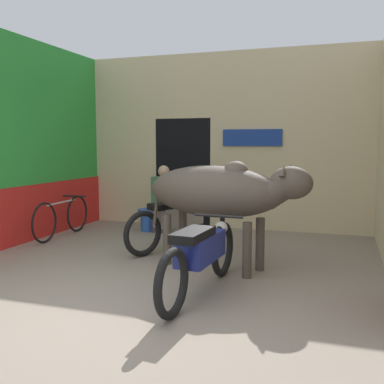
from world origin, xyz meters
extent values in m
plane|color=gray|center=(0.00, 0.00, 0.00)|extent=(30.00, 30.00, 0.00)
cube|color=green|center=(-2.75, 2.26, 1.62)|extent=(0.18, 4.52, 3.24)
cube|color=red|center=(-2.65, 2.26, 0.45)|extent=(0.03, 4.52, 0.91)
cube|color=beige|center=(0.00, 4.61, 2.64)|extent=(5.31, 0.18, 1.19)
cube|color=beige|center=(-2.00, 4.61, 1.02)|extent=(1.31, 0.18, 2.05)
cube|color=beige|center=(1.21, 4.61, 1.02)|extent=(2.90, 0.18, 2.05)
cube|color=black|center=(-0.80, 4.97, 1.02)|extent=(1.10, 0.90, 2.05)
cube|color=navy|center=(0.54, 4.50, 1.68)|extent=(1.08, 0.03, 0.30)
ellipsoid|color=#4C4238|center=(0.57, 1.83, 0.97)|extent=(1.96, 1.10, 0.65)
ellipsoid|color=#4C4238|center=(0.88, 1.76, 1.24)|extent=(0.36, 0.34, 0.24)
cylinder|color=#4C4238|center=(1.39, 1.63, 1.03)|extent=(0.49, 0.40, 0.43)
ellipsoid|color=#4C4238|center=(1.56, 1.59, 1.13)|extent=(0.57, 0.43, 0.38)
cylinder|color=#4C4238|center=(-0.29, 2.04, 0.77)|extent=(0.13, 0.07, 0.60)
cylinder|color=#4C4238|center=(1.17, 1.88, 0.33)|extent=(0.11, 0.11, 0.66)
cylinder|color=#4C4238|center=(1.08, 1.52, 0.33)|extent=(0.11, 0.11, 0.66)
cylinder|color=#4C4238|center=(0.06, 2.15, 0.33)|extent=(0.11, 0.11, 0.66)
cylinder|color=#4C4238|center=(-0.03, 1.79, 0.33)|extent=(0.11, 0.11, 0.66)
cone|color=#473D33|center=(1.54, 1.73, 1.27)|extent=(0.10, 0.14, 0.16)
cone|color=#473D33|center=(1.48, 1.48, 1.27)|extent=(0.10, 0.14, 0.16)
torus|color=black|center=(0.69, 0.09, 0.32)|extent=(0.12, 0.65, 0.65)
torus|color=black|center=(0.79, 1.51, 0.32)|extent=(0.12, 0.65, 0.65)
cube|color=navy|center=(0.74, 0.80, 0.49)|extent=(0.33, 0.80, 0.28)
cube|color=black|center=(0.72, 0.59, 0.67)|extent=(0.30, 0.64, 0.09)
cylinder|color=black|center=(0.78, 1.35, 0.75)|extent=(0.58, 0.07, 0.03)
sphere|color=silver|center=(0.78, 1.45, 0.59)|extent=(0.15, 0.15, 0.15)
torus|color=black|center=(-0.51, 2.05, 0.32)|extent=(0.37, 0.61, 0.65)
torus|color=black|center=(0.13, 3.27, 0.32)|extent=(0.37, 0.61, 0.65)
cube|color=#9E9993|center=(-0.19, 2.66, 0.49)|extent=(0.60, 0.80, 0.28)
cube|color=black|center=(-0.28, 2.48, 0.67)|extent=(0.51, 0.66, 0.09)
cylinder|color=black|center=(0.06, 3.14, 0.75)|extent=(0.53, 0.30, 0.03)
sphere|color=silver|center=(0.10, 3.23, 0.59)|extent=(0.15, 0.15, 0.15)
torus|color=black|center=(-2.34, 2.33, 0.33)|extent=(0.06, 0.65, 0.65)
torus|color=black|center=(-2.37, 3.32, 0.33)|extent=(0.06, 0.65, 0.65)
cylinder|color=#B7B2A8|center=(-2.36, 2.83, 0.59)|extent=(0.06, 0.81, 0.03)
cylinder|color=black|center=(-2.37, 3.23, 0.65)|extent=(0.44, 0.04, 0.03)
cube|color=#3D3842|center=(-0.92, 3.70, 0.20)|extent=(0.29, 0.14, 0.40)
cube|color=#3D3842|center=(-0.92, 3.79, 0.45)|extent=(0.29, 0.32, 0.11)
cube|color=#386B42|center=(-0.92, 3.86, 0.71)|extent=(0.42, 0.20, 0.53)
sphere|color=tan|center=(-0.92, 3.86, 1.08)|extent=(0.20, 0.20, 0.20)
cylinder|color=#2856B2|center=(-1.21, 3.77, 0.18)|extent=(0.25, 0.25, 0.36)
cylinder|color=#2856B2|center=(-1.21, 3.77, 0.38)|extent=(0.35, 0.35, 0.04)
camera|label=1|loc=(2.10, -3.56, 1.57)|focal=42.00mm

